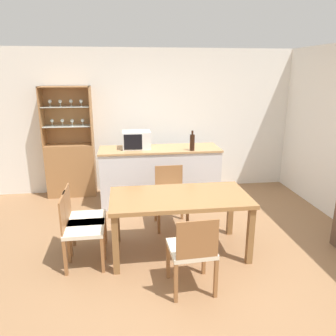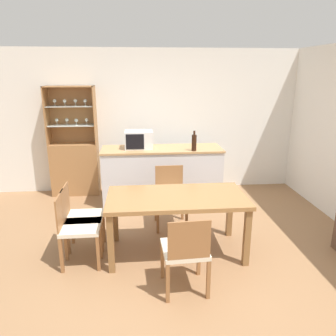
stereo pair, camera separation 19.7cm
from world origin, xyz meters
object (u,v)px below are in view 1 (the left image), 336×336
display_cabinet (71,163)px  dining_chair_side_left_near (80,229)px  dining_chair_head_far (171,196)px  dining_table (180,202)px  dining_chair_head_near (192,250)px  wine_bottle (192,142)px  dining_chair_side_left_far (83,219)px  microwave (136,140)px

display_cabinet → dining_chair_side_left_near: display_cabinet is taller
dining_chair_head_far → dining_table: bearing=89.3°
dining_table → dining_chair_side_left_near: bearing=-173.7°
dining_chair_head_near → dining_table: bearing=87.1°
display_cabinet → dining_chair_head_near: (1.58, -2.96, -0.15)m
dining_chair_head_near → dining_chair_side_left_near: same height
dining_chair_head_far → wine_bottle: wine_bottle is taller
dining_chair_side_left_near → wine_bottle: (1.59, 1.54, 0.63)m
dining_chair_side_left_near → dining_chair_head_far: size_ratio=1.00×
dining_chair_side_left_far → wine_bottle: (1.59, 1.29, 0.63)m
wine_bottle → dining_chair_head_far: bearing=-123.6°
dining_chair_head_near → wine_bottle: wine_bottle is taller
dining_chair_head_near → dining_chair_head_far: (-0.00, 1.51, 0.00)m
display_cabinet → dining_chair_side_left_near: bearing=-79.6°
dining_chair_head_near → dining_chair_side_left_far: size_ratio=1.00×
dining_chair_head_near → dining_chair_side_left_near: 1.31m
dining_chair_head_near → dining_chair_side_left_far: (-1.16, 0.88, 0.00)m
dining_chair_side_left_far → microwave: (0.72, 1.56, 0.63)m
dining_chair_head_far → dining_chair_side_left_far: size_ratio=1.00×
wine_bottle → dining_chair_side_left_near: bearing=-135.9°
display_cabinet → dining_chair_head_near: 3.36m
display_cabinet → dining_table: 2.71m
dining_chair_side_left_far → microwave: bearing=154.8°
dining_chair_side_left_far → wine_bottle: size_ratio=2.65×
display_cabinet → dining_chair_head_far: (1.58, -1.45, -0.15)m
dining_table → dining_chair_side_left_near: size_ratio=1.94×
dining_chair_side_left_near → microwave: 2.06m
dining_table → microwave: (-0.43, 1.69, 0.43)m
dining_chair_side_left_near → dining_chair_side_left_far: 0.25m
dining_chair_head_far → wine_bottle: (0.44, 0.66, 0.63)m
display_cabinet → dining_chair_side_left_far: 2.13m
dining_chair_head_near → microwave: 2.56m
display_cabinet → microwave: display_cabinet is taller
dining_table → dining_chair_head_near: 0.78m
display_cabinet → wine_bottle: 2.22m
display_cabinet → microwave: bearing=-24.0°
display_cabinet → wine_bottle: size_ratio=5.99×
dining_chair_head_far → microwave: 1.21m
dining_chair_head_near → dining_chair_side_left_near: size_ratio=1.00×
dining_chair_side_left_near → dining_chair_head_near: bearing=60.9°
microwave → dining_chair_side_left_far: bearing=-114.8°
microwave → wine_bottle: 0.91m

